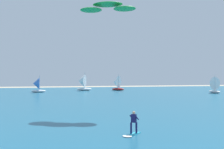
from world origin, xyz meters
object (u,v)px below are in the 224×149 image
sailboat_mid_right (82,82)px  sailboat_mid_left (116,83)px  sailboat_trailing (213,85)px  kitesurfer (132,126)px  kite (108,7)px  sailboat_center_horizon (37,85)px

sailboat_mid_right → sailboat_mid_left: 10.35m
sailboat_mid_left → sailboat_trailing: bearing=-39.9°
kitesurfer → sailboat_trailing: (34.22, 39.70, 1.49)m
kitesurfer → kite: kite is taller
kitesurfer → sailboat_center_horizon: (-9.80, 52.27, 1.43)m
kite → sailboat_mid_right: bearing=86.9°
kite → sailboat_center_horizon: bearing=103.3°
sailboat_trailing → sailboat_mid_left: bearing=140.1°
sailboat_trailing → kitesurfer: bearing=-130.8°
sailboat_mid_right → sailboat_trailing: bearing=-31.0°
kitesurfer → sailboat_mid_right: 58.60m
kitesurfer → sailboat_mid_right: (2.89, 58.49, 1.89)m
kitesurfer → kite: (0.27, 9.82, 11.24)m
sailboat_center_horizon → sailboat_mid_right: size_ratio=0.82×
sailboat_trailing → sailboat_mid_right: 36.54m
kite → sailboat_trailing: (33.94, 29.88, -9.74)m
kitesurfer → sailboat_trailing: size_ratio=0.40×
sailboat_center_horizon → sailboat_mid_left: sailboat_mid_left is taller
sailboat_mid_right → sailboat_mid_left: bearing=-6.5°
kitesurfer → sailboat_mid_right: bearing=87.2°
kitesurfer → sailboat_trailing: 52.43m
sailboat_center_horizon → sailboat_mid_left: bearing=12.4°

